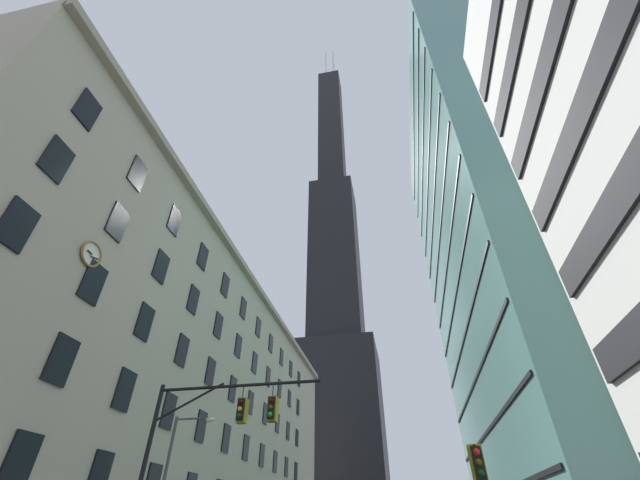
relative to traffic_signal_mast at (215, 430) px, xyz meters
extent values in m
cube|color=#B2A88E|center=(-13.95, 22.23, 7.54)|extent=(13.06, 66.47, 25.60)
cube|color=#9E937A|center=(-7.17, 22.23, 19.64)|extent=(0.70, 66.47, 0.60)
cube|color=black|center=(-7.37, -2.00, -1.26)|extent=(0.14, 1.40, 2.20)
cube|color=black|center=(-7.37, 3.00, -1.26)|extent=(0.14, 1.40, 2.20)
cube|color=black|center=(-7.37, -2.00, 2.94)|extent=(0.14, 1.40, 2.20)
cube|color=black|center=(-7.37, 3.00, 2.94)|extent=(0.14, 1.40, 2.20)
cube|color=black|center=(-7.37, 8.00, 2.94)|extent=(0.14, 1.40, 2.20)
cube|color=black|center=(-7.37, 13.00, 2.94)|extent=(0.14, 1.40, 2.20)
cube|color=black|center=(-7.37, 18.00, 2.94)|extent=(0.14, 1.40, 2.20)
cube|color=black|center=(-7.37, 23.00, 2.94)|extent=(0.14, 1.40, 2.20)
cube|color=black|center=(-7.37, 28.00, 2.94)|extent=(0.14, 1.40, 2.20)
cube|color=black|center=(-7.37, 33.00, 2.94)|extent=(0.14, 1.40, 2.20)
cube|color=black|center=(-7.37, 38.00, 2.94)|extent=(0.14, 1.40, 2.20)
cube|color=black|center=(-7.37, 43.00, 2.94)|extent=(0.14, 1.40, 2.20)
cube|color=black|center=(-7.37, -7.00, 7.14)|extent=(0.14, 1.40, 2.20)
cube|color=black|center=(-7.37, -2.00, 7.14)|extent=(0.14, 1.40, 2.20)
cube|color=black|center=(-7.37, 3.00, 7.14)|extent=(0.14, 1.40, 2.20)
cube|color=black|center=(-7.37, 8.00, 7.14)|extent=(0.14, 1.40, 2.20)
cube|color=black|center=(-7.37, 13.00, 7.14)|extent=(0.14, 1.40, 2.20)
cube|color=black|center=(-7.37, 18.00, 7.14)|extent=(0.14, 1.40, 2.20)
cube|color=black|center=(-7.37, 23.00, 7.14)|extent=(0.14, 1.40, 2.20)
cube|color=black|center=(-7.37, 28.00, 7.14)|extent=(0.14, 1.40, 2.20)
cube|color=black|center=(-7.37, 33.00, 7.14)|extent=(0.14, 1.40, 2.20)
cube|color=black|center=(-7.37, 38.00, 7.14)|extent=(0.14, 1.40, 2.20)
cube|color=black|center=(-7.37, 43.00, 7.14)|extent=(0.14, 1.40, 2.20)
cube|color=black|center=(-7.37, -7.00, 11.34)|extent=(0.14, 1.40, 2.20)
cube|color=black|center=(-7.37, -2.00, 11.34)|extent=(0.14, 1.40, 2.20)
cube|color=black|center=(-7.37, 3.00, 11.34)|extent=(0.14, 1.40, 2.20)
cube|color=black|center=(-7.37, 8.00, 11.34)|extent=(0.14, 1.40, 2.20)
cube|color=black|center=(-7.37, 13.00, 11.34)|extent=(0.14, 1.40, 2.20)
cube|color=black|center=(-7.37, 18.00, 11.34)|extent=(0.14, 1.40, 2.20)
cube|color=black|center=(-7.37, 23.00, 11.34)|extent=(0.14, 1.40, 2.20)
cube|color=black|center=(-7.37, 28.00, 11.34)|extent=(0.14, 1.40, 2.20)
cube|color=black|center=(-7.37, 33.00, 11.34)|extent=(0.14, 1.40, 2.20)
cube|color=black|center=(-7.37, 38.00, 11.34)|extent=(0.14, 1.40, 2.20)
cube|color=black|center=(-7.37, 43.00, 11.34)|extent=(0.14, 1.40, 2.20)
cube|color=black|center=(-7.37, -7.00, 15.54)|extent=(0.14, 1.40, 2.20)
cube|color=black|center=(-7.37, -2.00, 15.54)|extent=(0.14, 1.40, 2.20)
cube|color=black|center=(-7.37, 3.00, 15.54)|extent=(0.14, 1.40, 2.20)
cube|color=black|center=(-7.37, 8.00, 15.54)|extent=(0.14, 1.40, 2.20)
cube|color=black|center=(-7.37, 13.00, 15.54)|extent=(0.14, 1.40, 2.20)
cube|color=black|center=(-7.37, 18.00, 15.54)|extent=(0.14, 1.40, 2.20)
cube|color=black|center=(-7.37, 23.00, 15.54)|extent=(0.14, 1.40, 2.20)
cube|color=black|center=(-7.37, 28.00, 15.54)|extent=(0.14, 1.40, 2.20)
cube|color=black|center=(-7.37, 33.00, 15.54)|extent=(0.14, 1.40, 2.20)
cube|color=black|center=(-7.37, 38.00, 15.54)|extent=(0.14, 1.40, 2.20)
cube|color=black|center=(-7.37, 43.00, 15.54)|extent=(0.14, 1.40, 2.20)
torus|color=olive|center=(-7.30, -2.88, 8.39)|extent=(0.13, 1.47, 1.47)
cylinder|color=silver|center=(-7.34, -2.88, 8.39)|extent=(0.05, 1.27, 1.27)
cube|color=black|center=(-7.27, -3.04, 8.38)|extent=(0.03, 0.38, 0.10)
cube|color=black|center=(-7.27, -2.62, 8.30)|extent=(0.03, 0.55, 0.23)
cube|color=black|center=(-7.93, 88.41, 16.04)|extent=(22.10, 22.10, 42.60)
cube|color=black|center=(-7.93, 88.41, 68.32)|extent=(15.47, 15.47, 61.97)
cube|color=black|center=(-7.93, 88.41, 138.04)|extent=(9.95, 9.95, 77.46)
cylinder|color=silver|center=(-9.92, 88.41, 190.74)|extent=(1.20, 1.20, 27.95)
cylinder|color=silver|center=(-5.94, 88.41, 190.74)|extent=(1.20, 1.20, 27.95)
cube|color=black|center=(14.53, -7.97, 3.74)|extent=(0.16, 9.27, 1.10)
cube|color=black|center=(14.53, -7.97, 6.74)|extent=(0.16, 9.27, 1.10)
cube|color=black|center=(14.53, -7.97, 9.74)|extent=(0.16, 9.27, 1.10)
cube|color=black|center=(14.53, -7.97, 12.74)|extent=(0.16, 9.27, 1.10)
cube|color=black|center=(14.53, -7.97, 15.74)|extent=(0.16, 9.27, 1.10)
cube|color=slate|center=(22.33, 19.20, 20.83)|extent=(15.50, 32.27, 52.19)
cube|color=black|center=(14.54, 19.20, 2.74)|extent=(0.12, 31.27, 0.24)
cube|color=black|center=(14.54, 19.20, 6.74)|extent=(0.12, 31.27, 0.24)
cube|color=black|center=(14.54, 19.20, 10.74)|extent=(0.12, 31.27, 0.24)
cube|color=black|center=(14.54, 19.20, 14.74)|extent=(0.12, 31.27, 0.24)
cube|color=black|center=(14.54, 19.20, 18.74)|extent=(0.12, 31.27, 0.24)
cube|color=black|center=(14.54, 19.20, 22.74)|extent=(0.12, 31.27, 0.24)
cube|color=black|center=(14.54, 19.20, 26.74)|extent=(0.12, 31.27, 0.24)
cube|color=black|center=(14.54, 19.20, 30.74)|extent=(0.12, 31.27, 0.24)
cube|color=black|center=(14.54, 19.20, 34.74)|extent=(0.12, 31.27, 0.24)
cube|color=black|center=(14.54, 19.20, 38.74)|extent=(0.12, 31.27, 0.24)
cube|color=black|center=(14.54, 19.20, 42.74)|extent=(0.12, 31.27, 0.24)
cylinder|color=black|center=(-3.00, -0.05, -1.51)|extent=(0.20, 0.20, 7.20)
cylinder|color=black|center=(0.84, -0.05, 1.84)|extent=(7.69, 0.14, 0.14)
cylinder|color=black|center=(-1.46, -0.05, 1.24)|extent=(3.16, 0.10, 1.60)
cylinder|color=black|center=(1.10, -0.05, 1.54)|extent=(0.04, 0.04, 0.60)
cube|color=black|center=(1.10, -0.05, 0.79)|extent=(0.30, 0.30, 0.90)
cube|color=olive|center=(1.10, 0.12, 0.79)|extent=(0.40, 0.40, 1.04)
sphere|color=#450808|center=(1.10, -0.21, 1.07)|extent=(0.20, 0.20, 0.20)
sphere|color=yellow|center=(1.10, -0.21, 0.79)|extent=(0.20, 0.20, 0.20)
sphere|color=#083D10|center=(1.10, -0.21, 0.51)|extent=(0.20, 0.20, 0.20)
cylinder|color=black|center=(2.51, -0.05, 1.54)|extent=(0.04, 0.04, 0.60)
cube|color=black|center=(2.51, -0.05, 0.79)|extent=(0.30, 0.30, 0.90)
cube|color=olive|center=(2.51, 0.12, 0.79)|extent=(0.40, 0.40, 1.04)
sphere|color=#450808|center=(2.51, -0.21, 1.07)|extent=(0.20, 0.20, 0.20)
sphere|color=#4B3A08|center=(2.51, -0.21, 0.79)|extent=(0.20, 0.20, 0.20)
sphere|color=green|center=(2.51, -0.21, 0.51)|extent=(0.20, 0.20, 0.20)
cube|color=black|center=(10.18, -2.90, -1.81)|extent=(0.30, 0.30, 0.90)
cube|color=olive|center=(10.18, -2.73, -1.81)|extent=(0.40, 0.40, 1.04)
sphere|color=red|center=(10.18, -3.06, -1.53)|extent=(0.20, 0.20, 0.20)
sphere|color=#4B3A08|center=(10.18, -3.06, -1.81)|extent=(0.20, 0.20, 0.20)
sphere|color=#083D10|center=(10.18, -3.06, -2.09)|extent=(0.20, 0.20, 0.20)
cylinder|color=#47474C|center=(-4.12, 5.56, 1.81)|extent=(2.18, 0.10, 0.10)
ellipsoid|color=#EFE5C6|center=(-3.03, 5.56, 1.71)|extent=(0.56, 0.32, 0.24)
camera|label=1|loc=(8.07, -17.12, -3.42)|focal=21.61mm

